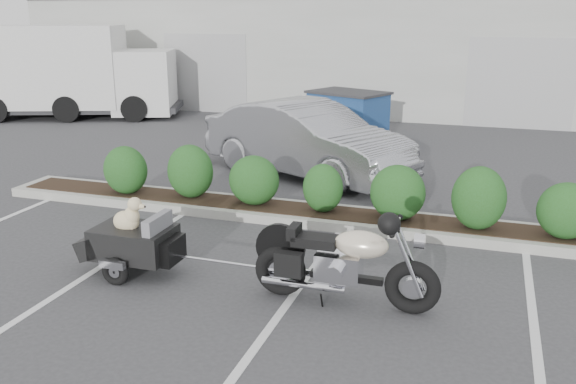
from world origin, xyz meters
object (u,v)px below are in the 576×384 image
(sedan, at_px, (307,139))
(dumpster, at_px, (348,115))
(pet_trailer, at_px, (133,241))
(motorcycle, at_px, (344,264))
(delivery_truck, at_px, (78,74))

(sedan, distance_m, dumpster, 3.97)
(pet_trailer, distance_m, dumpster, 9.46)
(motorcycle, bearing_deg, pet_trailer, 179.02)
(delivery_truck, bearing_deg, dumpster, -26.09)
(pet_trailer, height_order, dumpster, dumpster)
(sedan, bearing_deg, motorcycle, -134.42)
(dumpster, bearing_deg, pet_trailer, -70.25)
(pet_trailer, bearing_deg, sedan, 82.31)
(motorcycle, relative_size, pet_trailer, 1.26)
(pet_trailer, relative_size, sedan, 0.38)
(dumpster, bearing_deg, motorcycle, -53.60)
(pet_trailer, distance_m, sedan, 5.52)
(dumpster, height_order, delivery_truck, delivery_truck)
(motorcycle, xyz_separation_m, delivery_truck, (-11.20, 10.31, 0.89))
(pet_trailer, xyz_separation_m, delivery_truck, (-8.41, 10.29, 0.95))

